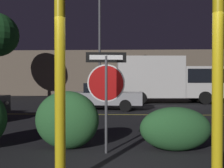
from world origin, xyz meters
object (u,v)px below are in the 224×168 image
at_px(yellow_pole_right, 218,73).
at_px(yellow_pole_left, 60,89).
at_px(passing_car_2, 101,96).
at_px(hedge_bush_2, 67,120).
at_px(hedge_bush_3, 175,129).
at_px(delivery_truck, 169,79).
at_px(street_lamp, 100,28).
at_px(stop_sign, 106,83).

bearing_deg(yellow_pole_right, yellow_pole_left, 175.81).
bearing_deg(passing_car_2, yellow_pole_left, -174.40).
bearing_deg(hedge_bush_2, passing_car_2, 89.10).
bearing_deg(hedge_bush_2, hedge_bush_3, -1.48).
distance_m(hedge_bush_3, passing_car_2, 8.21).
distance_m(yellow_pole_left, hedge_bush_2, 2.27).
relative_size(yellow_pole_left, hedge_bush_3, 1.83).
distance_m(passing_car_2, delivery_truck, 6.02).
bearing_deg(delivery_truck, yellow_pole_right, -10.96).
distance_m(hedge_bush_3, delivery_truck, 12.10).
relative_size(yellow_pole_right, passing_car_2, 0.71).
distance_m(yellow_pole_left, delivery_truck, 14.51).
relative_size(passing_car_2, street_lamp, 0.58).
xyz_separation_m(yellow_pole_left, street_lamp, (-0.61, 13.18, 3.65)).
bearing_deg(yellow_pole_left, stop_sign, 72.63).
height_order(yellow_pole_left, hedge_bush_2, yellow_pole_left).
bearing_deg(hedge_bush_3, hedge_bush_2, 178.52).
bearing_deg(stop_sign, yellow_pole_right, -55.58).
bearing_deg(hedge_bush_3, street_lamp, 103.66).
relative_size(yellow_pole_right, hedge_bush_2, 2.28).
bearing_deg(yellow_pole_right, delivery_truck, 82.09).
relative_size(hedge_bush_2, passing_car_2, 0.31).
xyz_separation_m(hedge_bush_2, hedge_bush_3, (2.46, -0.06, -0.18)).
relative_size(delivery_truck, street_lamp, 0.89).
bearing_deg(street_lamp, hedge_bush_2, -88.73).
relative_size(stop_sign, delivery_truck, 0.30).
bearing_deg(street_lamp, delivery_truck, 8.57).
relative_size(yellow_pole_right, street_lamp, 0.41).
xyz_separation_m(hedge_bush_3, passing_car_2, (-2.34, 7.86, 0.22)).
relative_size(yellow_pole_right, hedge_bush_3, 2.11).
bearing_deg(stop_sign, delivery_truck, 67.80).
height_order(stop_sign, passing_car_2, stop_sign).
height_order(stop_sign, hedge_bush_3, stop_sign).
distance_m(hedge_bush_2, hedge_bush_3, 2.47).
relative_size(yellow_pole_left, passing_car_2, 0.62).
bearing_deg(street_lamp, passing_car_2, -83.60).
bearing_deg(passing_car_2, stop_sign, -170.15).
xyz_separation_m(yellow_pole_right, hedge_bush_3, (-0.10, 2.20, -1.19)).
bearing_deg(yellow_pole_left, street_lamp, 92.65).
bearing_deg(delivery_truck, hedge_bush_3, -12.88).
distance_m(yellow_pole_right, delivery_truck, 14.19).
bearing_deg(stop_sign, yellow_pole_left, -113.04).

